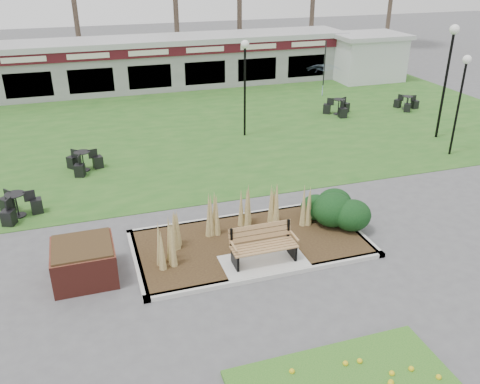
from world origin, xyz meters
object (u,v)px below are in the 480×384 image
object	(u,v)px
lamp_post_far_right	(450,57)
lamp_post_mid_right	(245,67)
service_hut	(367,56)
park_bench	(263,244)
food_pavilion	(145,63)
lamp_post_near_right	(463,84)
patio_umbrella	(323,80)
bistro_set_c	(338,109)
bistro_set_b	(84,164)
brick_planter	(84,262)
bistro_set_d	(406,105)
bistro_set_a	(18,209)

from	to	relation	value
lamp_post_far_right	lamp_post_mid_right	bearing A→B (deg)	160.36
service_hut	park_bench	bearing A→B (deg)	-127.25
food_pavilion	lamp_post_near_right	bearing A→B (deg)	-56.04
service_hut	lamp_post_near_right	size ratio (longest dim) A/B	1.12
park_bench	lamp_post_mid_right	world-z (taller)	lamp_post_mid_right
lamp_post_far_right	patio_umbrella	size ratio (longest dim) A/B	2.08
service_hut	bistro_set_c	size ratio (longest dim) A/B	3.07
lamp_post_near_right	bistro_set_b	size ratio (longest dim) A/B	2.91
park_bench	bistro_set_c	world-z (taller)	park_bench
park_bench	brick_planter	size ratio (longest dim) A/B	1.13
food_pavilion	lamp_post_near_right	distance (m)	17.71
lamp_post_far_right	bistro_set_b	bearing A→B (deg)	176.67
bistro_set_c	patio_umbrella	xyz separation A→B (m)	(-0.22, 1.37, 1.17)
bistro_set_b	bistro_set_d	distance (m)	16.47
park_bench	patio_umbrella	world-z (taller)	patio_umbrella
bistro_set_a	bistro_set_d	bearing A→B (deg)	19.28
food_pavilion	brick_planter	bearing A→B (deg)	-103.06
park_bench	patio_umbrella	bearing A→B (deg)	57.90
bistro_set_d	lamp_post_mid_right	bearing A→B (deg)	-171.84
brick_planter	lamp_post_far_right	bearing A→B (deg)	22.45
park_bench	bistro_set_d	xyz separation A→B (m)	(12.00, 11.12, -0.34)
brick_planter	patio_umbrella	xyz separation A→B (m)	(12.40, 12.00, 0.97)
bistro_set_d	brick_planter	bearing A→B (deg)	-147.69
brick_planter	lamp_post_mid_right	xyz separation A→B (m)	(7.19, 9.05, 2.51)
service_hut	patio_umbrella	xyz separation A→B (m)	(-5.50, -5.00, -0.00)
lamp_post_near_right	lamp_post_mid_right	xyz separation A→B (m)	(-7.08, 4.73, 0.13)
service_hut	lamp_post_far_right	size ratio (longest dim) A/B	0.93
bistro_set_d	patio_umbrella	size ratio (longest dim) A/B	0.56
service_hut	lamp_post_mid_right	distance (m)	13.43
lamp_post_mid_right	park_bench	bearing A→B (deg)	-105.87
bistro_set_d	patio_umbrella	distance (m)	4.48
food_pavilion	bistro_set_a	size ratio (longest dim) A/B	17.53
food_pavilion	service_hut	world-z (taller)	food_pavilion
park_bench	service_hut	xyz separation A→B (m)	(13.50, 17.75, 0.86)
brick_planter	lamp_post_near_right	bearing A→B (deg)	16.83
food_pavilion	patio_umbrella	bearing A→B (deg)	-41.04
lamp_post_near_right	lamp_post_far_right	size ratio (longest dim) A/B	0.83
food_pavilion	bistro_set_c	distance (m)	11.76
patio_umbrella	park_bench	bearing A→B (deg)	-122.10
brick_planter	lamp_post_mid_right	size ratio (longest dim) A/B	0.37
brick_planter	lamp_post_far_right	xyz separation A→B (m)	(15.08, 6.23, 2.98)
lamp_post_mid_right	lamp_post_far_right	size ratio (longest dim) A/B	0.86
brick_planter	service_hut	size ratio (longest dim) A/B	0.34
service_hut	lamp_post_far_right	world-z (taller)	lamp_post_far_right
lamp_post_near_right	bistro_set_a	bearing A→B (deg)	-178.87
brick_planter	lamp_post_far_right	distance (m)	16.59
lamp_post_near_right	bistro_set_b	world-z (taller)	lamp_post_near_right
brick_planter	bistro_set_d	xyz separation A→B (m)	(16.40, 10.37, -0.23)
service_hut	bistro_set_d	size ratio (longest dim) A/B	3.46
lamp_post_near_right	bistro_set_b	distance (m)	14.51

